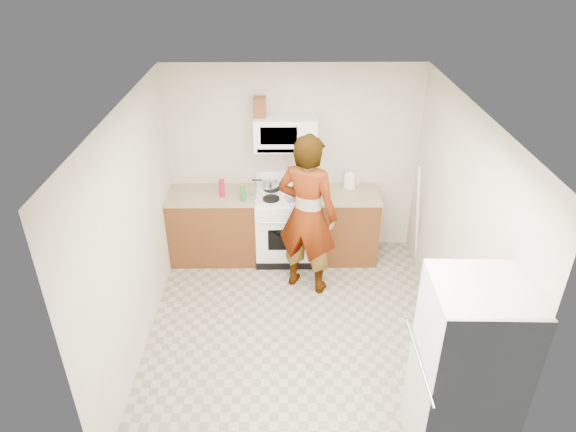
{
  "coord_description": "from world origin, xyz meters",
  "views": [
    {
      "loc": [
        -0.12,
        -4.31,
        3.87
      ],
      "look_at": [
        -0.08,
        0.55,
        1.14
      ],
      "focal_mm": 32.0,
      "sensor_mm": 36.0,
      "label": 1
    }
  ],
  "objects_px": {
    "microwave": "(285,133)",
    "saucepan": "(270,183)",
    "kettle": "(350,181)",
    "person": "(307,215)",
    "gas_range": "(286,224)",
    "fridge": "(464,376)"
  },
  "relations": [
    {
      "from": "gas_range",
      "to": "microwave",
      "type": "distance_m",
      "value": 1.22
    },
    {
      "from": "fridge",
      "to": "kettle",
      "type": "height_order",
      "value": "fridge"
    },
    {
      "from": "microwave",
      "to": "person",
      "type": "height_order",
      "value": "person"
    },
    {
      "from": "kettle",
      "to": "saucepan",
      "type": "xyz_separation_m",
      "value": [
        -1.03,
        -0.02,
        -0.02
      ]
    },
    {
      "from": "microwave",
      "to": "saucepan",
      "type": "bearing_deg",
      "value": 169.95
    },
    {
      "from": "gas_range",
      "to": "person",
      "type": "xyz_separation_m",
      "value": [
        0.24,
        -0.66,
        0.5
      ]
    },
    {
      "from": "person",
      "to": "saucepan",
      "type": "distance_m",
      "value": 0.93
    },
    {
      "from": "saucepan",
      "to": "gas_range",
      "type": "bearing_deg",
      "value": -39.24
    },
    {
      "from": "fridge",
      "to": "person",
      "type": "bearing_deg",
      "value": 117.54
    },
    {
      "from": "microwave",
      "to": "person",
      "type": "distance_m",
      "value": 1.09
    },
    {
      "from": "saucepan",
      "to": "microwave",
      "type": "bearing_deg",
      "value": -10.05
    },
    {
      "from": "kettle",
      "to": "fridge",
      "type": "bearing_deg",
      "value": -86.58
    },
    {
      "from": "person",
      "to": "saucepan",
      "type": "height_order",
      "value": "person"
    },
    {
      "from": "microwave",
      "to": "person",
      "type": "relative_size",
      "value": 0.38
    },
    {
      "from": "kettle",
      "to": "saucepan",
      "type": "bearing_deg",
      "value": 174.75
    },
    {
      "from": "gas_range",
      "to": "kettle",
      "type": "bearing_deg",
      "value": 12.32
    },
    {
      "from": "microwave",
      "to": "fridge",
      "type": "xyz_separation_m",
      "value": [
        1.37,
        -3.09,
        -0.85
      ]
    },
    {
      "from": "gas_range",
      "to": "fridge",
      "type": "relative_size",
      "value": 0.66
    },
    {
      "from": "person",
      "to": "kettle",
      "type": "bearing_deg",
      "value": -100.75
    },
    {
      "from": "microwave",
      "to": "saucepan",
      "type": "distance_m",
      "value": 0.72
    },
    {
      "from": "microwave",
      "to": "kettle",
      "type": "height_order",
      "value": "microwave"
    },
    {
      "from": "microwave",
      "to": "saucepan",
      "type": "relative_size",
      "value": 3.58
    }
  ]
}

